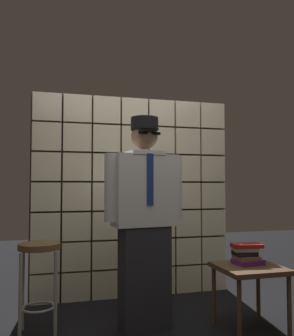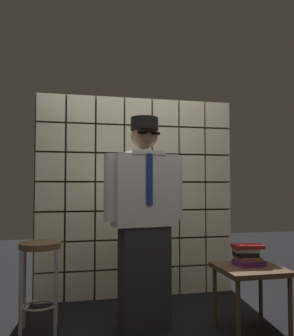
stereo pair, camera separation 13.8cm
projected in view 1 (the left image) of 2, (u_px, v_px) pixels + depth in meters
glass_block_wall at (134, 196)px, 4.01m from camera, size 2.23×0.10×2.23m
standing_person at (145, 217)px, 3.09m from camera, size 0.72×0.34×1.80m
bar_stool at (39, 266)px, 2.95m from camera, size 0.34×0.34×0.74m
side_table at (249, 274)px, 3.01m from camera, size 0.52×0.52×0.54m
book_stack at (246, 254)px, 3.08m from camera, size 0.27×0.21×0.17m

